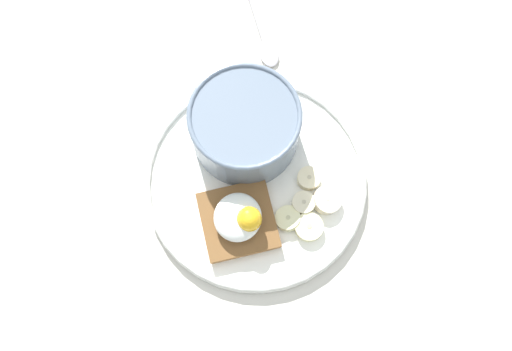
% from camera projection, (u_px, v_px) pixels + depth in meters
% --- Properties ---
extents(ground_plane, '(1.20, 1.20, 0.02)m').
position_uv_depth(ground_plane, '(256.00, 185.00, 0.71)').
color(ground_plane, beige).
rests_on(ground_plane, ground).
extents(plate, '(0.27, 0.27, 0.02)m').
position_uv_depth(plate, '(256.00, 181.00, 0.69)').
color(plate, white).
rests_on(plate, ground_plane).
extents(oatmeal_bowl, '(0.13, 0.13, 0.07)m').
position_uv_depth(oatmeal_bowl, '(245.00, 126.00, 0.67)').
color(oatmeal_bowl, slate).
rests_on(oatmeal_bowl, plate).
extents(toast_slice, '(0.11, 0.11, 0.01)m').
position_uv_depth(toast_slice, '(238.00, 221.00, 0.67)').
color(toast_slice, brown).
rests_on(toast_slice, plate).
extents(poached_egg, '(0.06, 0.06, 0.04)m').
position_uv_depth(poached_egg, '(240.00, 218.00, 0.65)').
color(poached_egg, white).
rests_on(poached_egg, toast_slice).
extents(banana_slice_front, '(0.03, 0.03, 0.01)m').
position_uv_depth(banana_slice_front, '(304.00, 203.00, 0.68)').
color(banana_slice_front, beige).
rests_on(banana_slice_front, plate).
extents(banana_slice_left, '(0.04, 0.04, 0.01)m').
position_uv_depth(banana_slice_left, '(309.00, 178.00, 0.69)').
color(banana_slice_left, '#F4E6B9').
rests_on(banana_slice_left, plate).
extents(banana_slice_back, '(0.04, 0.04, 0.01)m').
position_uv_depth(banana_slice_back, '(288.00, 218.00, 0.67)').
color(banana_slice_back, '#EFECB5').
rests_on(banana_slice_back, plate).
extents(banana_slice_right, '(0.04, 0.04, 0.01)m').
position_uv_depth(banana_slice_right, '(309.00, 227.00, 0.67)').
color(banana_slice_right, beige).
rests_on(banana_slice_right, plate).
extents(banana_slice_inner, '(0.03, 0.04, 0.02)m').
position_uv_depth(banana_slice_inner, '(327.00, 200.00, 0.68)').
color(banana_slice_inner, '#F8E7C8').
rests_on(banana_slice_inner, plate).
extents(spoon, '(0.11, 0.06, 0.01)m').
position_uv_depth(spoon, '(264.00, 38.00, 0.76)').
color(spoon, silver).
rests_on(spoon, ground_plane).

